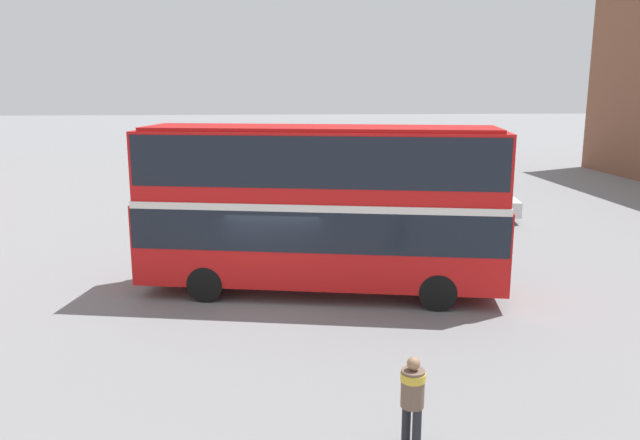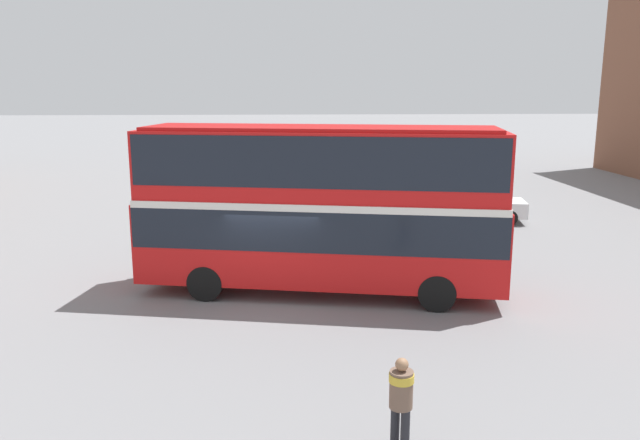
% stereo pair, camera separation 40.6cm
% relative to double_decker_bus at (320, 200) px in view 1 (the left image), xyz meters
% --- Properties ---
extents(ground_plane, '(240.00, 240.00, 0.00)m').
position_rel_double_decker_bus_xyz_m(ground_plane, '(-1.37, -0.36, -2.73)').
color(ground_plane, slate).
extents(double_decker_bus, '(10.51, 4.40, 4.78)m').
position_rel_double_decker_bus_xyz_m(double_decker_bus, '(0.00, 0.00, 0.00)').
color(double_decker_bus, red).
rests_on(double_decker_bus, ground_plane).
extents(pedestrian_foreground, '(0.55, 0.55, 1.64)m').
position_rel_double_decker_bus_xyz_m(pedestrian_foreground, '(0.81, -8.13, -1.73)').
color(pedestrian_foreground, '#232328').
rests_on(pedestrian_foreground, ground_plane).
extents(parked_car_kerb_near, '(4.29, 2.15, 1.49)m').
position_rel_double_decker_bus_xyz_m(parked_car_kerb_near, '(0.04, 8.51, -1.98)').
color(parked_car_kerb_near, silver).
rests_on(parked_car_kerb_near, ground_plane).
extents(parked_car_kerb_far, '(4.23, 2.45, 1.51)m').
position_rel_double_decker_bus_xyz_m(parked_car_kerb_far, '(7.56, 9.43, -1.97)').
color(parked_car_kerb_far, silver).
rests_on(parked_car_kerb_far, ground_plane).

